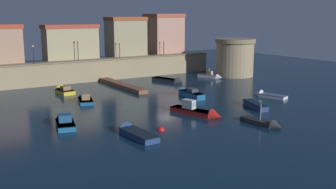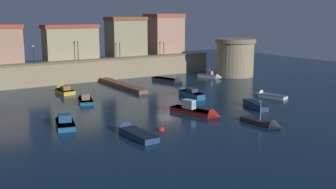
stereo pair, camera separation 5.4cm
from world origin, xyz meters
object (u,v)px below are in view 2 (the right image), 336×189
object	(u,v)px
moored_boat_3	(132,132)
moored_boat_9	(267,95)
moored_boat_10	(171,80)
quay_lamp_3	(164,45)
moored_boat_1	(189,93)
moored_boat_7	(265,123)
quay_lamp_1	(78,47)
moored_boat_8	(199,112)
mooring_buoy_0	(161,130)
fortress_tower	(235,57)
moored_boat_0	(64,121)
moored_boat_6	(253,104)
quay_lamp_2	(120,47)
moored_boat_2	(85,99)
moored_boat_4	(212,76)
moored_boat_5	(63,91)
quay_lamp_0	(33,51)

from	to	relation	value
moored_boat_3	moored_boat_9	distance (m)	26.16
moored_boat_3	moored_boat_10	bearing A→B (deg)	-43.06
quay_lamp_3	moored_boat_1	world-z (taller)	quay_lamp_3
moored_boat_7	moored_boat_10	xyz separation A→B (m)	(6.93, 29.32, 0.07)
quay_lamp_1	moored_boat_9	size ratio (longest dim) A/B	0.71
moored_boat_8	mooring_buoy_0	world-z (taller)	moored_boat_8
fortress_tower	moored_boat_0	xyz separation A→B (m)	(-39.80, -16.69, -3.29)
quay_lamp_3	moored_boat_6	distance (m)	31.91
moored_boat_0	quay_lamp_2	bearing A→B (deg)	-23.01
moored_boat_10	moored_boat_1	bearing A→B (deg)	-37.25
quay_lamp_1	moored_boat_2	distance (m)	17.73
quay_lamp_1	moored_boat_1	bearing A→B (deg)	-67.06
quay_lamp_2	moored_boat_4	size ratio (longest dim) A/B	0.57
quay_lamp_3	moored_boat_0	size ratio (longest dim) A/B	0.53
moored_boat_2	moored_boat_5	world-z (taller)	moored_boat_2
moored_boat_2	moored_boat_3	bearing A→B (deg)	-169.98
moored_boat_1	quay_lamp_3	bearing A→B (deg)	-20.79
moored_boat_1	moored_boat_6	xyz separation A→B (m)	(3.20, -9.88, -0.12)
quay_lamp_2	fortress_tower	bearing A→B (deg)	-25.29
quay_lamp_2	moored_boat_0	size ratio (longest dim) A/B	0.55
quay_lamp_2	moored_boat_0	xyz separation A→B (m)	(-19.70, -26.19, -5.56)
moored_boat_6	moored_boat_1	bearing A→B (deg)	35.37
moored_boat_3	quay_lamp_2	bearing A→B (deg)	-27.27
moored_boat_3	moored_boat_0	bearing A→B (deg)	28.35
moored_boat_2	quay_lamp_1	bearing A→B (deg)	-1.82
moored_boat_6	fortress_tower	bearing A→B (deg)	-19.53
moored_boat_6	mooring_buoy_0	xyz separation A→B (m)	(-15.93, -2.82, -0.39)
quay_lamp_0	moored_boat_6	distance (m)	37.12
moored_boat_8	moored_boat_10	distance (m)	23.87
moored_boat_4	moored_boat_10	distance (m)	9.10
moored_boat_2	mooring_buoy_0	world-z (taller)	moored_boat_2
quay_lamp_1	quay_lamp_2	size ratio (longest dim) A/B	1.20
moored_boat_9	moored_boat_10	xyz separation A→B (m)	(-4.74, 18.45, 0.06)
moored_boat_4	moored_boat_1	bearing A→B (deg)	-68.33
quay_lamp_3	moored_boat_9	distance (m)	28.08
mooring_buoy_0	quay_lamp_3	bearing A→B (deg)	57.29
quay_lamp_1	moored_boat_0	world-z (taller)	quay_lamp_1
quay_lamp_0	moored_boat_6	bearing A→B (deg)	-57.35
fortress_tower	moored_boat_2	bearing A→B (deg)	-169.18
quay_lamp_3	moored_boat_4	world-z (taller)	quay_lamp_3
quay_lamp_3	mooring_buoy_0	size ratio (longest dim) A/B	3.80
moored_boat_10	moored_boat_2	bearing A→B (deg)	-85.88
quay_lamp_3	moored_boat_0	bearing A→B (deg)	-138.34
quay_lamp_3	mooring_buoy_0	xyz separation A→B (m)	(-21.66, -33.73, -5.89)
quay_lamp_3	moored_boat_7	bearing A→B (deg)	-106.24
moored_boat_2	quay_lamp_3	bearing A→B (deg)	-39.16
fortress_tower	moored_boat_7	world-z (taller)	fortress_tower
moored_boat_8	moored_boat_1	bearing A→B (deg)	134.74
fortress_tower	moored_boat_9	xyz separation A→B (m)	(-9.87, -18.01, -3.42)
moored_boat_1	moored_boat_5	xyz separation A→B (m)	(-14.68, 12.55, -0.10)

